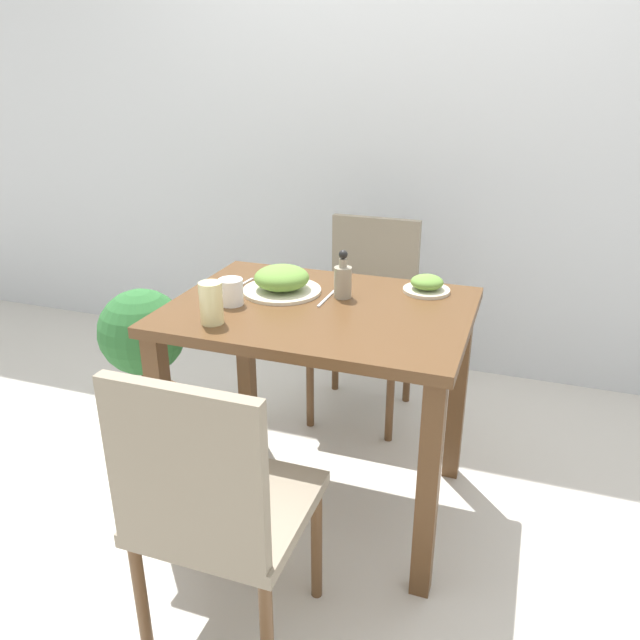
# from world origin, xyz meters

# --- Properties ---
(ground_plane) EXTENTS (16.00, 16.00, 0.00)m
(ground_plane) POSITION_xyz_m (0.00, 0.00, 0.00)
(ground_plane) COLOR beige
(wall_back) EXTENTS (8.00, 0.05, 2.60)m
(wall_back) POSITION_xyz_m (0.00, 1.28, 1.30)
(wall_back) COLOR silver
(wall_back) RESTS_ON ground_plane
(dining_table) EXTENTS (0.98, 0.73, 0.77)m
(dining_table) POSITION_xyz_m (0.00, 0.00, 0.64)
(dining_table) COLOR brown
(dining_table) RESTS_ON ground_plane
(chair_near) EXTENTS (0.42, 0.42, 0.88)m
(chair_near) POSITION_xyz_m (-0.04, -0.70, 0.49)
(chair_near) COLOR gray
(chair_near) RESTS_ON ground_plane
(chair_far) EXTENTS (0.42, 0.42, 0.88)m
(chair_far) POSITION_xyz_m (-0.03, 0.73, 0.49)
(chair_far) COLOR gray
(chair_far) RESTS_ON ground_plane
(food_plate) EXTENTS (0.27, 0.27, 0.09)m
(food_plate) POSITION_xyz_m (-0.17, 0.08, 0.82)
(food_plate) COLOR beige
(food_plate) RESTS_ON dining_table
(side_plate) EXTENTS (0.16, 0.16, 0.06)m
(side_plate) POSITION_xyz_m (0.31, 0.25, 0.80)
(side_plate) COLOR beige
(side_plate) RESTS_ON dining_table
(drink_cup) EXTENTS (0.08, 0.08, 0.09)m
(drink_cup) POSITION_xyz_m (-0.28, -0.08, 0.82)
(drink_cup) COLOR white
(drink_cup) RESTS_ON dining_table
(juice_glass) EXTENTS (0.07, 0.07, 0.13)m
(juice_glass) POSITION_xyz_m (-0.26, -0.24, 0.84)
(juice_glass) COLOR beige
(juice_glass) RESTS_ON dining_table
(sauce_bottle) EXTENTS (0.06, 0.06, 0.17)m
(sauce_bottle) POSITION_xyz_m (0.05, 0.10, 0.84)
(sauce_bottle) COLOR gray
(sauce_bottle) RESTS_ON dining_table
(fork_utensil) EXTENTS (0.03, 0.19, 0.00)m
(fork_utensil) POSITION_xyz_m (-0.34, 0.08, 0.78)
(fork_utensil) COLOR silver
(fork_utensil) RESTS_ON dining_table
(spoon_utensil) EXTENTS (0.01, 0.19, 0.00)m
(spoon_utensil) POSITION_xyz_m (-0.00, 0.08, 0.78)
(spoon_utensil) COLOR silver
(spoon_utensil) RESTS_ON dining_table
(potted_plant_left) EXTENTS (0.35, 0.35, 0.69)m
(potted_plant_left) POSITION_xyz_m (-0.79, 0.11, 0.41)
(potted_plant_left) COLOR #51331E
(potted_plant_left) RESTS_ON ground_plane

